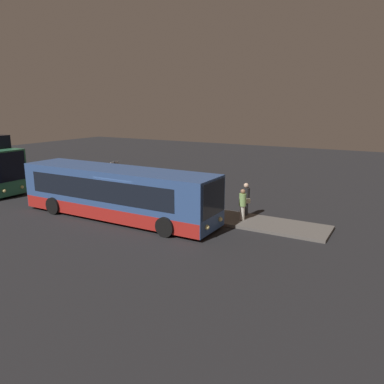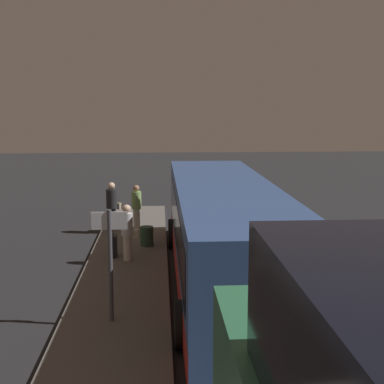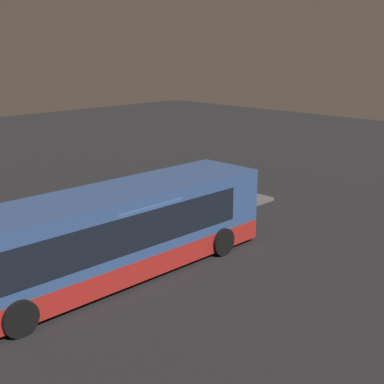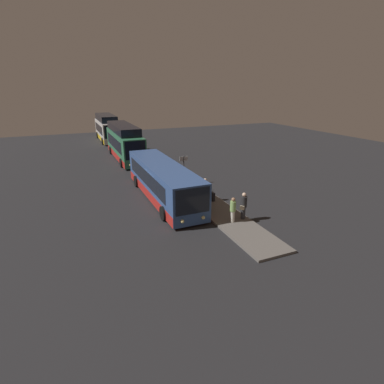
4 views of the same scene
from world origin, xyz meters
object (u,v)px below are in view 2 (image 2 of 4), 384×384
at_px(sign_post, 110,252).
at_px(trash_bin, 147,236).
at_px(passenger_waiting, 128,230).
at_px(passenger_with_bags, 112,204).
at_px(bus_lead, 225,236).
at_px(passenger_boarding, 136,205).
at_px(suitcase, 114,246).

distance_m(sign_post, trash_bin, 6.43).
height_order(passenger_waiting, sign_post, sign_post).
relative_size(passenger_with_bags, sign_post, 0.73).
xyz_separation_m(bus_lead, sign_post, (-2.51, 2.79, 0.33)).
relative_size(passenger_boarding, passenger_with_bags, 0.92).
distance_m(passenger_with_bags, sign_post, 8.77).
height_order(bus_lead, suitcase, bus_lead).
bearing_deg(sign_post, passenger_with_bags, 4.73).
xyz_separation_m(passenger_boarding, suitcase, (-3.88, 0.55, -0.57)).
bearing_deg(bus_lead, trash_bin, 29.90).
xyz_separation_m(bus_lead, trash_bin, (3.77, 2.17, -0.90)).
height_order(passenger_boarding, passenger_waiting, passenger_waiting).
relative_size(passenger_waiting, sign_post, 0.69).
distance_m(suitcase, trash_bin, 1.60).
relative_size(passenger_waiting, passenger_with_bags, 0.95).
xyz_separation_m(suitcase, sign_post, (-5.02, -0.37, 1.22)).
relative_size(suitcase, sign_post, 0.37).
height_order(passenger_with_bags, sign_post, sign_post).
height_order(passenger_boarding, passenger_with_bags, passenger_with_bags).
height_order(bus_lead, trash_bin, bus_lead).
distance_m(passenger_boarding, sign_post, 8.93).
bearing_deg(bus_lead, passenger_with_bags, 29.51).
xyz_separation_m(bus_lead, passenger_boarding, (6.39, 2.61, -0.32)).
bearing_deg(passenger_with_bags, bus_lead, -10.81).
distance_m(bus_lead, sign_post, 3.77).
bearing_deg(sign_post, trash_bin, -5.71).
height_order(suitcase, sign_post, sign_post).
distance_m(passenger_waiting, suitcase, 0.87).
distance_m(passenger_waiting, passenger_with_bags, 4.20).
height_order(passenger_boarding, sign_post, sign_post).
bearing_deg(trash_bin, passenger_with_bags, 28.89).
bearing_deg(trash_bin, passenger_waiting, 162.37).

